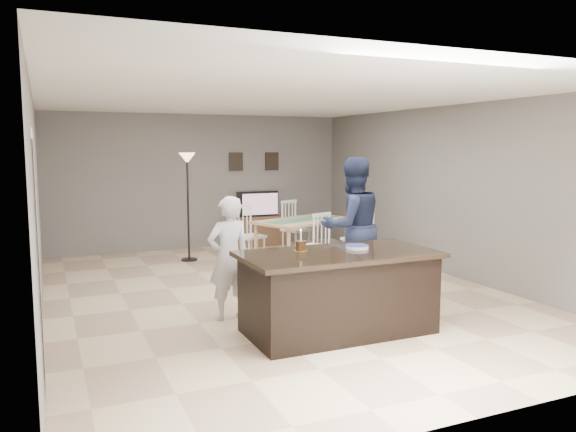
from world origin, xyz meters
name	(u,v)px	position (x,y,z in m)	size (l,w,h in m)	color
floor	(276,294)	(0.00, 0.00, 0.00)	(8.00, 8.00, 0.00)	#CEB284
room_shell	(276,174)	(0.00, 0.00, 1.68)	(8.00, 8.00, 8.00)	slate
kitchen_island	(338,292)	(0.00, -1.80, 0.45)	(2.15, 1.10, 0.90)	black
tv_console	(260,231)	(1.20, 3.77, 0.30)	(1.20, 0.40, 0.60)	brown
television	(259,204)	(1.20, 3.84, 0.86)	(0.91, 0.12, 0.53)	black
tv_screen_glow	(260,204)	(1.20, 3.76, 0.87)	(0.78, 0.78, 0.00)	#F85B1B
picture_frames	(254,161)	(1.15, 3.98, 1.75)	(1.10, 0.02, 0.38)	black
doorway	(37,246)	(-2.99, -2.30, 1.26)	(0.00, 2.10, 2.65)	black
woman	(229,258)	(-0.95, -0.84, 0.74)	(0.54, 0.35, 1.47)	silver
man	(352,227)	(0.95, -0.45, 0.95)	(0.93, 0.72, 1.91)	#1A213B
birthday_cake	(301,246)	(-0.34, -1.56, 0.96)	(0.16, 0.16, 0.24)	gold
plate_stack	(357,247)	(0.30, -1.69, 0.92)	(0.26, 0.26, 0.04)	white
dining_table	(303,227)	(1.20, 1.64, 0.66)	(2.20, 2.37, 1.03)	tan
floor_lamp	(187,177)	(-0.55, 2.80, 1.51)	(0.29, 0.29, 1.95)	black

